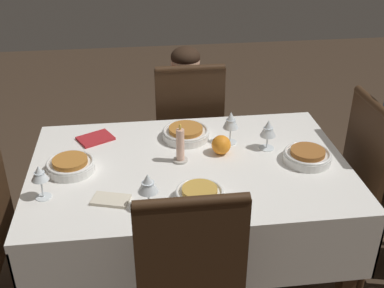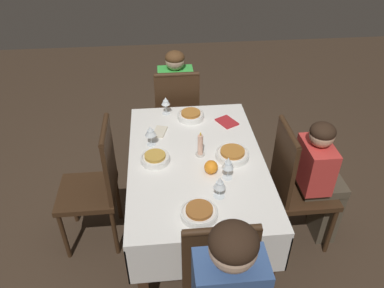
% 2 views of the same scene
% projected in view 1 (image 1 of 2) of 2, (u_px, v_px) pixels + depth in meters
% --- Properties ---
extents(dining_table, '(1.35, 0.88, 0.74)m').
position_uv_depth(dining_table, '(190.00, 184.00, 2.10)').
color(dining_table, white).
rests_on(dining_table, ground_plane).
extents(chair_west, '(0.40, 0.40, 0.98)m').
position_uv_depth(chair_west, '(381.00, 186.00, 2.28)').
color(chair_west, '#382314').
rests_on(chair_west, ground_plane).
extents(chair_south, '(0.40, 0.40, 0.98)m').
position_uv_depth(chair_south, '(188.00, 133.00, 2.75)').
color(chair_south, '#382314').
rests_on(chair_south, ground_plane).
extents(person_child_red, '(0.30, 0.33, 1.01)m').
position_uv_depth(person_child_red, '(185.00, 117.00, 2.89)').
color(person_child_red, '#4C4233').
rests_on(person_child_red, ground_plane).
extents(bowl_west, '(0.20, 0.20, 0.06)m').
position_uv_depth(bowl_west, '(307.00, 156.00, 2.06)').
color(bowl_west, white).
rests_on(bowl_west, dining_table).
extents(wine_glass_west, '(0.07, 0.07, 0.14)m').
position_uv_depth(wine_glass_west, '(268.00, 129.00, 2.13)').
color(wine_glass_west, white).
rests_on(wine_glass_west, dining_table).
extents(bowl_east, '(0.20, 0.20, 0.06)m').
position_uv_depth(bowl_east, '(70.00, 165.00, 2.00)').
color(bowl_east, white).
rests_on(bowl_east, dining_table).
extents(wine_glass_east, '(0.07, 0.07, 0.14)m').
position_uv_depth(wine_glass_east, '(40.00, 174.00, 1.79)').
color(wine_glass_east, white).
rests_on(wine_glass_east, dining_table).
extents(bowl_south, '(0.22, 0.22, 0.06)m').
position_uv_depth(bowl_south, '(186.00, 133.00, 2.25)').
color(bowl_south, white).
rests_on(bowl_south, dining_table).
extents(wine_glass_south, '(0.07, 0.07, 0.16)m').
position_uv_depth(wine_glass_south, '(231.00, 121.00, 2.17)').
color(wine_glass_south, white).
rests_on(wine_glass_south, dining_table).
extents(bowl_north, '(0.19, 0.19, 0.06)m').
position_uv_depth(bowl_north, '(200.00, 195.00, 1.81)').
color(bowl_north, white).
rests_on(bowl_north, dining_table).
extents(wine_glass_north, '(0.08, 0.08, 0.15)m').
position_uv_depth(wine_glass_north, '(148.00, 184.00, 1.73)').
color(wine_glass_north, white).
rests_on(wine_glass_north, dining_table).
extents(candle_centerpiece, '(0.06, 0.06, 0.18)m').
position_uv_depth(candle_centerpiece, '(180.00, 147.00, 2.04)').
color(candle_centerpiece, beige).
rests_on(candle_centerpiece, dining_table).
extents(orange_fruit, '(0.09, 0.09, 0.09)m').
position_uv_depth(orange_fruit, '(221.00, 145.00, 2.12)').
color(orange_fruit, orange).
rests_on(orange_fruit, dining_table).
extents(napkin_red_folded, '(0.16, 0.12, 0.01)m').
position_uv_depth(napkin_red_folded, '(111.00, 200.00, 1.82)').
color(napkin_red_folded, beige).
rests_on(napkin_red_folded, dining_table).
extents(napkin_spare_side, '(0.19, 0.17, 0.01)m').
position_uv_depth(napkin_spare_side, '(95.00, 138.00, 2.24)').
color(napkin_spare_side, '#AD2328').
rests_on(napkin_spare_side, dining_table).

